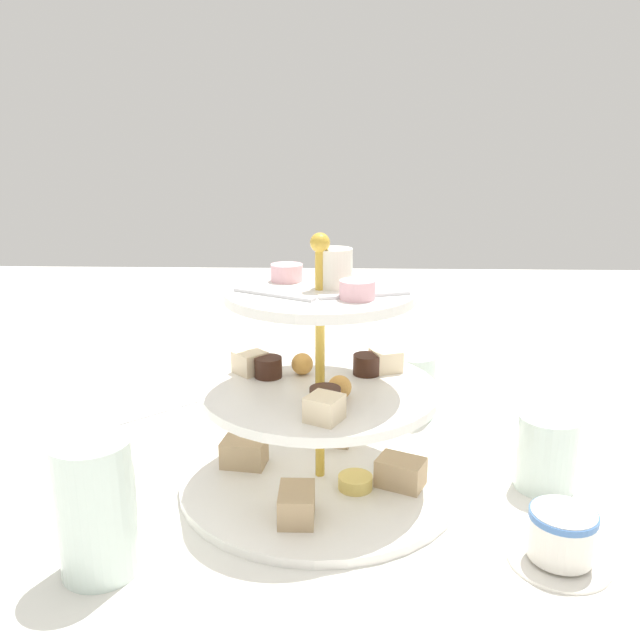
% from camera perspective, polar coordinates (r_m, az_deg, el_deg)
% --- Properties ---
extents(ground_plane, '(2.40, 2.40, 0.00)m').
position_cam_1_polar(ground_plane, '(0.74, 0.00, -13.90)').
color(ground_plane, silver).
extents(tiered_serving_stand, '(0.30, 0.30, 0.27)m').
position_cam_1_polar(tiered_serving_stand, '(0.70, 0.05, -7.90)').
color(tiered_serving_stand, white).
rests_on(tiered_serving_stand, ground_plane).
extents(water_glass_tall_right, '(0.07, 0.07, 0.12)m').
position_cam_1_polar(water_glass_tall_right, '(0.61, -18.80, -15.06)').
color(water_glass_tall_right, silver).
rests_on(water_glass_tall_right, ground_plane).
extents(water_glass_short_left, '(0.06, 0.06, 0.08)m').
position_cam_1_polar(water_glass_short_left, '(0.75, 19.04, -10.79)').
color(water_glass_short_left, silver).
rests_on(water_glass_short_left, ground_plane).
extents(teacup_with_saucer, '(0.09, 0.09, 0.05)m').
position_cam_1_polar(teacup_with_saucer, '(0.65, 20.14, -17.29)').
color(teacup_with_saucer, white).
rests_on(teacup_with_saucer, ground_plane).
extents(butter_knife_left, '(0.13, 0.13, 0.00)m').
position_cam_1_polar(butter_knife_left, '(0.94, -13.39, -7.52)').
color(butter_knife_left, silver).
rests_on(butter_knife_left, ground_plane).
extents(water_glass_mid_back, '(0.06, 0.06, 0.09)m').
position_cam_1_polar(water_glass_mid_back, '(0.89, 8.03, -5.65)').
color(water_glass_mid_back, silver).
rests_on(water_glass_mid_back, ground_plane).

